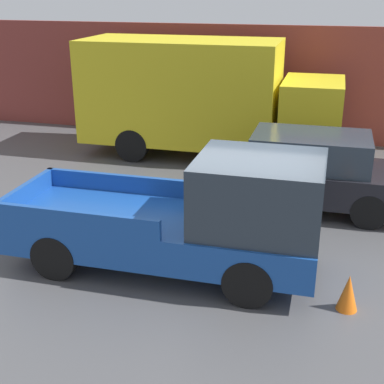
{
  "coord_description": "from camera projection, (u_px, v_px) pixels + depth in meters",
  "views": [
    {
      "loc": [
        1.26,
        -8.35,
        4.74
      ],
      "look_at": [
        -1.14,
        0.73,
        1.08
      ],
      "focal_mm": 50.0,
      "sensor_mm": 36.0,
      "label": 1
    }
  ],
  "objects": [
    {
      "name": "ground_plane",
      "position": [
        243.0,
        269.0,
        9.54
      ],
      "size": [
        60.0,
        60.0,
        0.0
      ],
      "primitive_type": "plane",
      "color": "#4C4C4F"
    },
    {
      "name": "pickup_truck",
      "position": [
        195.0,
        218.0,
        9.13
      ],
      "size": [
        5.36,
        1.96,
        2.16
      ],
      "color": "#194799",
      "rests_on": "ground"
    },
    {
      "name": "delivery_truck",
      "position": [
        201.0,
        95.0,
        15.35
      ],
      "size": [
        7.33,
        2.59,
        3.31
      ],
      "color": "gold",
      "rests_on": "ground"
    },
    {
      "name": "building_wall",
      "position": [
        293.0,
        85.0,
        16.83
      ],
      "size": [
        28.0,
        0.15,
        3.59
      ],
      "color": "brown",
      "rests_on": "ground"
    },
    {
      "name": "car",
      "position": [
        305.0,
        171.0,
        11.9
      ],
      "size": [
        4.59,
        1.87,
        1.71
      ],
      "color": "black",
      "rests_on": "ground"
    },
    {
      "name": "traffic_cone",
      "position": [
        348.0,
        293.0,
        8.24
      ],
      "size": [
        0.33,
        0.33,
        0.6
      ],
      "color": "orange",
      "rests_on": "ground"
    }
  ]
}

